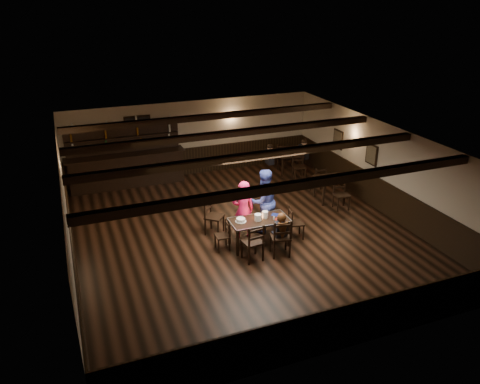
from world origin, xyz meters
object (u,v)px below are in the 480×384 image
object	(u,v)px
chair_near_left	(254,240)
man_blue	(263,201)
woman_pink	(243,210)
cake	(241,220)
dining_table	(259,222)
chair_near_right	(281,235)
bar_counter	(126,165)

from	to	relation	value
chair_near_left	man_blue	bearing A→B (deg)	58.43
woman_pink	cake	world-z (taller)	woman_pink
dining_table	chair_near_left	xyz separation A→B (m)	(-0.44, -0.70, -0.08)
woman_pink	cake	size ratio (longest dim) A/B	5.82
dining_table	cake	xyz separation A→B (m)	(-0.49, 0.07, 0.12)
woman_pink	cake	xyz separation A→B (m)	(-0.24, -0.45, -0.04)
man_blue	dining_table	bearing A→B (deg)	52.88
chair_near_left	man_blue	distance (m)	1.68
chair_near_right	woman_pink	world-z (taller)	woman_pink
dining_table	cake	size ratio (longest dim) A/B	5.48
chair_near_right	man_blue	size ratio (longest dim) A/B	0.56
dining_table	man_blue	distance (m)	0.86
dining_table	bar_counter	xyz separation A→B (m)	(-2.59, 5.51, 0.06)
chair_near_left	bar_counter	bearing A→B (deg)	109.12
cake	dining_table	bearing A→B (deg)	-8.15
chair_near_left	woman_pink	distance (m)	1.26
woman_pink	man_blue	world-z (taller)	man_blue
dining_table	cake	distance (m)	0.51
chair_near_left	bar_counter	xyz separation A→B (m)	(-2.15, 6.21, 0.14)
chair_near_left	man_blue	world-z (taller)	man_blue
dining_table	chair_near_left	distance (m)	0.83
dining_table	man_blue	size ratio (longest dim) A/B	0.86
cake	bar_counter	distance (m)	5.83
chair_near_right	chair_near_left	bearing A→B (deg)	177.43
chair_near_left	chair_near_right	xyz separation A→B (m)	(0.72, -0.03, 0.01)
man_blue	woman_pink	bearing A→B (deg)	9.53
cake	chair_near_right	bearing A→B (deg)	-46.02
cake	bar_counter	bearing A→B (deg)	111.11
chair_near_right	man_blue	bearing A→B (deg)	84.45
chair_near_right	cake	xyz separation A→B (m)	(-0.78, 0.81, 0.19)
chair_near_left	bar_counter	world-z (taller)	bar_counter
dining_table	woman_pink	xyz separation A→B (m)	(-0.25, 0.52, 0.17)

